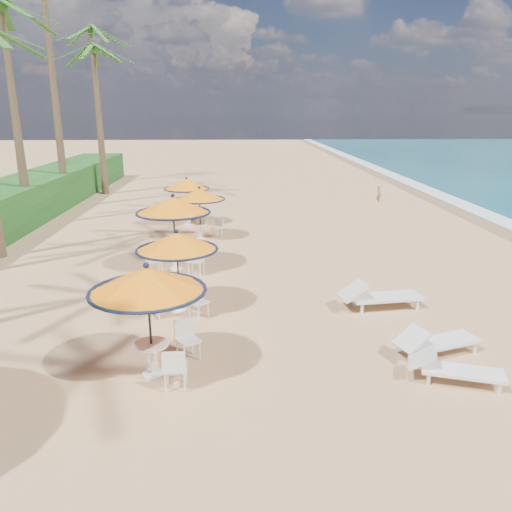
{
  "coord_description": "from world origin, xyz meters",
  "views": [
    {
      "loc": [
        -3.21,
        -8.79,
        5.06
      ],
      "look_at": [
        -2.68,
        4.31,
        1.2
      ],
      "focal_mm": 35.0,
      "sensor_mm": 36.0,
      "label": 1
    }
  ],
  "objects_px": {
    "station_4": "(188,190)",
    "station_1": "(176,252)",
    "lounger_mid": "(435,341)",
    "station_0": "(151,290)",
    "lounger_near": "(453,368)",
    "station_2": "(174,215)",
    "lounger_far": "(378,295)",
    "station_3": "(200,199)"
  },
  "relations": [
    {
      "from": "station_4",
      "to": "station_1",
      "type": "bearing_deg",
      "value": -86.58
    },
    {
      "from": "station_1",
      "to": "lounger_mid",
      "type": "distance_m",
      "value": 6.47
    },
    {
      "from": "station_1",
      "to": "lounger_mid",
      "type": "bearing_deg",
      "value": -25.09
    },
    {
      "from": "station_0",
      "to": "lounger_near",
      "type": "height_order",
      "value": "station_0"
    },
    {
      "from": "station_2",
      "to": "station_4",
      "type": "xyz_separation_m",
      "value": [
        -0.16,
        6.76,
        -0.25
      ]
    },
    {
      "from": "station_0",
      "to": "station_2",
      "type": "relative_size",
      "value": 0.93
    },
    {
      "from": "lounger_far",
      "to": "station_4",
      "type": "bearing_deg",
      "value": 112.22
    },
    {
      "from": "station_2",
      "to": "lounger_near",
      "type": "bearing_deg",
      "value": -50.18
    },
    {
      "from": "station_2",
      "to": "station_3",
      "type": "height_order",
      "value": "station_2"
    },
    {
      "from": "station_3",
      "to": "lounger_far",
      "type": "xyz_separation_m",
      "value": [
        5.13,
        -7.67,
        -1.27
      ]
    },
    {
      "from": "station_1",
      "to": "station_4",
      "type": "height_order",
      "value": "station_1"
    },
    {
      "from": "station_2",
      "to": "station_3",
      "type": "relative_size",
      "value": 1.17
    },
    {
      "from": "station_1",
      "to": "station_3",
      "type": "relative_size",
      "value": 1.02
    },
    {
      "from": "station_3",
      "to": "station_4",
      "type": "distance_m",
      "value": 2.79
    },
    {
      "from": "station_3",
      "to": "lounger_near",
      "type": "xyz_separation_m",
      "value": [
        5.54,
        -11.41,
        -1.34
      ]
    },
    {
      "from": "station_3",
      "to": "station_4",
      "type": "xyz_separation_m",
      "value": [
        -0.74,
        2.69,
        -0.05
      ]
    },
    {
      "from": "station_3",
      "to": "lounger_mid",
      "type": "xyz_separation_m",
      "value": [
        5.63,
        -10.3,
        -1.31
      ]
    },
    {
      "from": "station_0",
      "to": "station_2",
      "type": "bearing_deg",
      "value": 93.22
    },
    {
      "from": "lounger_near",
      "to": "station_0",
      "type": "bearing_deg",
      "value": -167.51
    },
    {
      "from": "station_0",
      "to": "station_3",
      "type": "height_order",
      "value": "station_0"
    },
    {
      "from": "station_3",
      "to": "lounger_near",
      "type": "distance_m",
      "value": 12.75
    },
    {
      "from": "station_1",
      "to": "lounger_near",
      "type": "height_order",
      "value": "station_1"
    },
    {
      "from": "station_2",
      "to": "station_1",
      "type": "bearing_deg",
      "value": -82.63
    },
    {
      "from": "station_4",
      "to": "lounger_far",
      "type": "distance_m",
      "value": 11.97
    },
    {
      "from": "station_4",
      "to": "lounger_far",
      "type": "height_order",
      "value": "station_4"
    },
    {
      "from": "lounger_far",
      "to": "station_3",
      "type": "bearing_deg",
      "value": 116.47
    },
    {
      "from": "station_4",
      "to": "station_2",
      "type": "bearing_deg",
      "value": -88.66
    },
    {
      "from": "lounger_mid",
      "to": "station_1",
      "type": "bearing_deg",
      "value": 136.15
    },
    {
      "from": "station_1",
      "to": "station_4",
      "type": "bearing_deg",
      "value": 93.42
    },
    {
      "from": "station_4",
      "to": "lounger_mid",
      "type": "bearing_deg",
      "value": -63.89
    },
    {
      "from": "station_0",
      "to": "lounger_far",
      "type": "xyz_separation_m",
      "value": [
        5.32,
        3.21,
        -1.42
      ]
    },
    {
      "from": "station_4",
      "to": "lounger_far",
      "type": "bearing_deg",
      "value": -60.49
    },
    {
      "from": "station_3",
      "to": "station_4",
      "type": "relative_size",
      "value": 0.99
    },
    {
      "from": "lounger_near",
      "to": "lounger_mid",
      "type": "relative_size",
      "value": 0.92
    },
    {
      "from": "station_0",
      "to": "station_4",
      "type": "bearing_deg",
      "value": 92.29
    },
    {
      "from": "station_0",
      "to": "station_4",
      "type": "xyz_separation_m",
      "value": [
        -0.54,
        13.58,
        -0.2
      ]
    },
    {
      "from": "station_1",
      "to": "lounger_far",
      "type": "relative_size",
      "value": 0.98
    },
    {
      "from": "station_3",
      "to": "lounger_far",
      "type": "relative_size",
      "value": 0.96
    },
    {
      "from": "station_2",
      "to": "station_4",
      "type": "relative_size",
      "value": 1.16
    },
    {
      "from": "lounger_far",
      "to": "station_2",
      "type": "bearing_deg",
      "value": 140.42
    },
    {
      "from": "station_0",
      "to": "lounger_near",
      "type": "bearing_deg",
      "value": -5.19
    },
    {
      "from": "station_4",
      "to": "lounger_far",
      "type": "xyz_separation_m",
      "value": [
        5.87,
        -10.36,
        -1.22
      ]
    }
  ]
}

